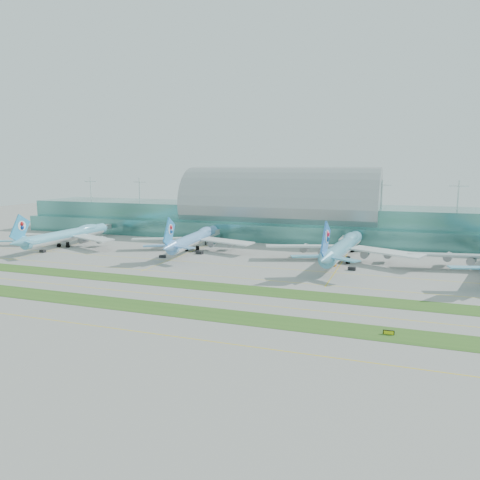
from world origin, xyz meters
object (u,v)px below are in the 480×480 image
at_px(terminal, 280,214).
at_px(airliner_b, 195,238).
at_px(airliner_c, 343,246).
at_px(airliner_a, 68,234).
at_px(taxiway_sign_east, 389,333).

xyz_separation_m(terminal, airliner_b, (-30.14, -59.69, -7.78)).
bearing_deg(airliner_c, airliner_b, -178.92).
distance_m(terminal, airliner_a, 124.27).
bearing_deg(airliner_c, taxiway_sign_east, -71.92).
distance_m(terminal, airliner_c, 79.24).
distance_m(airliner_c, taxiway_sign_east, 96.75).
bearing_deg(airliner_b, airliner_a, -175.41).
distance_m(airliner_a, airliner_b, 72.13).
bearing_deg(airliner_c, terminal, 130.36).
relative_size(terminal, airliner_b, 4.47).
xyz_separation_m(airliner_a, taxiway_sign_east, (171.94, -85.43, -5.84)).
xyz_separation_m(airliner_b, airliner_c, (77.08, -3.74, 0.54)).
xyz_separation_m(terminal, airliner_a, (-101.28, -71.58, -7.78)).
relative_size(airliner_a, airliner_c, 0.92).
height_order(terminal, airliner_a, terminal).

